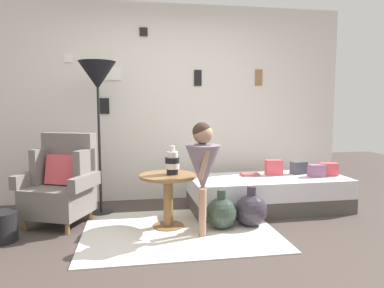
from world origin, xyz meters
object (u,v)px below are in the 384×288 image
object	(u,v)px
demijohn_near	(221,213)
magazine_basket	(1,227)
side_table	(168,189)
book_on_daybed	(250,174)
floor_lamp	(98,81)
person_child	(203,164)
demijohn_far	(251,210)
vase_striped	(172,162)
daybed	(268,193)
armchair	(62,183)

from	to	relation	value
demijohn_near	magazine_basket	xyz separation A→B (m)	(-2.11, 0.00, -0.03)
side_table	book_on_daybed	xyz separation A→B (m)	(1.08, 0.59, 0.01)
floor_lamp	person_child	world-z (taller)	floor_lamp
demijohn_far	magazine_basket	xyz separation A→B (m)	(-2.45, -0.03, -0.03)
demijohn_far	vase_striped	bearing A→B (deg)	172.06
floor_lamp	person_child	bearing A→B (deg)	-41.09
magazine_basket	book_on_daybed	bearing A→B (deg)	15.17
daybed	floor_lamp	world-z (taller)	floor_lamp
daybed	demijohn_far	distance (m)	0.69
book_on_daybed	demijohn_far	world-z (taller)	book_on_daybed
vase_striped	floor_lamp	bearing A→B (deg)	141.62
side_table	magazine_basket	xyz separation A→B (m)	(-1.58, -0.14, -0.26)
armchair	person_child	bearing A→B (deg)	-23.20
book_on_daybed	demijohn_near	bearing A→B (deg)	-127.20
demijohn_far	side_table	bearing A→B (deg)	172.92
daybed	vase_striped	xyz separation A→B (m)	(-1.23, -0.44, 0.48)
vase_striped	floor_lamp	xyz separation A→B (m)	(-0.78, 0.62, 0.87)
daybed	person_child	distance (m)	1.32
vase_striped	demijohn_near	world-z (taller)	vase_striped
vase_striped	magazine_basket	size ratio (longest dim) A/B	1.06
floor_lamp	demijohn_far	size ratio (longest dim) A/B	4.16
side_table	person_child	size ratio (longest dim) A/B	0.53
person_child	daybed	bearing A→B (deg)	37.28
daybed	vase_striped	world-z (taller)	vase_striped
side_table	magazine_basket	size ratio (longest dim) A/B	2.10
floor_lamp	demijohn_far	distance (m)	2.24
vase_striped	floor_lamp	world-z (taller)	floor_lamp
armchair	daybed	bearing A→B (deg)	3.04
floor_lamp	magazine_basket	size ratio (longest dim) A/B	6.32
book_on_daybed	demijohn_far	xyz separation A→B (m)	(-0.22, -0.69, -0.24)
armchair	floor_lamp	bearing A→B (deg)	38.80
armchair	demijohn_near	size ratio (longest dim) A/B	2.37
book_on_daybed	magazine_basket	bearing A→B (deg)	-164.83
daybed	demijohn_near	world-z (taller)	demijohn_near
armchair	floor_lamp	size ratio (longest dim) A/B	0.55
person_child	demijohn_near	world-z (taller)	person_child
demijohn_far	magazine_basket	world-z (taller)	demijohn_far
side_table	floor_lamp	xyz separation A→B (m)	(-0.74, 0.63, 1.15)
daybed	vase_striped	size ratio (longest dim) A/B	6.45
armchair	demijohn_far	distance (m)	2.04
book_on_daybed	person_child	bearing A→B (deg)	-131.70
side_table	vase_striped	distance (m)	0.29
side_table	book_on_daybed	distance (m)	1.23
armchair	vase_striped	xyz separation A→B (m)	(1.16, -0.32, 0.25)
side_table	magazine_basket	bearing A→B (deg)	-175.08
daybed	person_child	size ratio (longest dim) A/B	1.72
daybed	demijohn_far	size ratio (longest dim) A/B	4.50
demijohn_near	demijohn_far	distance (m)	0.33
armchair	person_child	distance (m)	1.57
armchair	vase_striped	size ratio (longest dim) A/B	3.27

